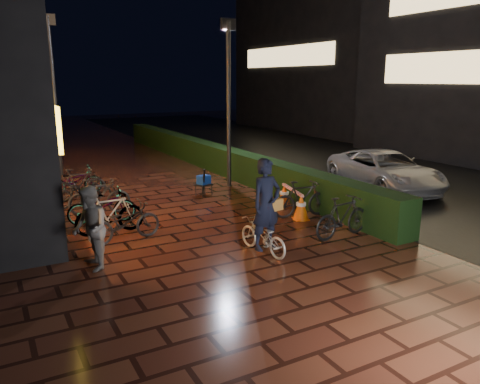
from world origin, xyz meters
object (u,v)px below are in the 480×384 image
bystander_person (90,229)px  van (385,170)px  traffic_barrier (292,201)px  cart_assembly (204,181)px  cyclist (265,219)px

bystander_person → van: 10.12m
van → traffic_barrier: bearing=-158.3°
bystander_person → cart_assembly: bearing=134.0°
cart_assembly → cyclist: bearing=-100.6°
van → cart_assembly: (-5.60, 2.04, -0.16)m
bystander_person → cyclist: (3.31, -0.90, -0.06)m
bystander_person → cyclist: size_ratio=0.80×
bystander_person → cart_assembly: size_ratio=1.78×
traffic_barrier → cart_assembly: cart_assembly is taller
traffic_barrier → bystander_person: bearing=-166.4°
van → cart_assembly: van is taller
cyclist → cart_assembly: (0.97, 5.16, -0.28)m
cyclist → traffic_barrier: size_ratio=1.21×
bystander_person → traffic_barrier: 5.76m
van → cart_assembly: size_ratio=4.93×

